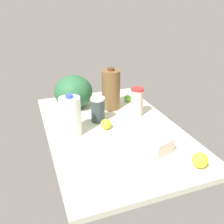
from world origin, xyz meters
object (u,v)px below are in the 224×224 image
Objects in this scene: chocolate_milk_jug at (111,90)px; lemon_near_front at (200,160)px; tumbler_cup at (137,102)px; lemon_loose at (106,124)px; watermelon at (73,92)px; shaker_bottle at (98,109)px; lime_beside_bowl at (127,98)px; egg_carton at (146,138)px; milk_jug at (71,116)px.

chocolate_milk_jug is 78.95cm from lemon_near_front.
tumbler_cup is 3.05× the size of lemon_loose.
watermelon is 1.68× the size of shaker_bottle.
lime_beside_bowl is (-23.59, 3.80, -6.84)cm from tumbler_cup.
egg_carton is at bearing -152.88° from lemon_near_front.
lemon_loose reaches higher than lime_beside_bowl.
watermelon is 4.29× the size of lemon_loose.
lime_beside_bowl is (-34.43, 28.80, -0.49)cm from lemon_loose.
egg_carton is 27.22cm from lemon_loose.
egg_carton is 5.45× the size of lime_beside_bowl.
chocolate_milk_jug is (-16.76, -11.77, 4.20)cm from tumbler_cup.
tumbler_cup reaches higher than egg_carton.
milk_jug is 4.66× the size of lime_beside_bowl.
milk_jug is at bearing -14.47° from watermelon.
lemon_near_front is (87.66, 39.14, -7.69)cm from watermelon.
chocolate_milk_jug is at bearing 138.05° from shaker_bottle.
milk_jug is 42.83cm from chocolate_milk_jug.
tumbler_cup is at bearing 35.08° from chocolate_milk_jug.
watermelon reaches higher than tumbler_cup.
chocolate_milk_jug reaches higher than tumbler_cup.
lemon_near_front is (60.03, 3.59, -5.77)cm from tumbler_cup.
chocolate_milk_jug is 32.37cm from lemon_loose.
egg_carton is at bearing 2.05° from chocolate_milk_jug.
lemon_near_front is at bearing -0.14° from lime_beside_bowl.
egg_carton is (23.66, 35.25, -7.70)cm from milk_jug.
egg_carton is at bearing 33.50° from lemon_loose.
shaker_bottle is 3.05× the size of lime_beside_bowl.
milk_jug is 1.28× the size of tumbler_cup.
egg_carton is 1.07× the size of watermelon.
watermelon is 28.71cm from shaker_bottle.
watermelon is 5.11× the size of lime_beside_bowl.
lemon_near_front is 83.63cm from lime_beside_bowl.
lemon_loose is (-22.70, -15.02, -0.49)cm from egg_carton.
egg_carton is 1.50× the size of tumbler_cup.
shaker_bottle reaches higher than lemon_near_front.
tumbler_cup is 3.63× the size of lime_beside_bowl.
egg_carton is at bearing 22.69° from watermelon.
chocolate_milk_jug reaches higher than milk_jug.
lemon_loose is 56.90cm from lemon_near_front.
watermelon is 96.31cm from lemon_near_front.
chocolate_milk_jug is 20.27cm from lime_beside_bowl.
shaker_bottle is at bearing -91.53° from tumbler_cup.
watermelon is 3.62× the size of lemon_near_front.
shaker_bottle reaches higher than egg_carton.
tumbler_cup is at bearing 113.45° from lemon_loose.
tumbler_cup is 0.71× the size of watermelon.
watermelon reaches higher than lemon_near_front.
lemon_loose is at bearing 15.34° from watermelon.
shaker_bottle is at bearing -173.99° from lemon_loose.
lemon_near_front is at bearing 11.31° from chocolate_milk_jug.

